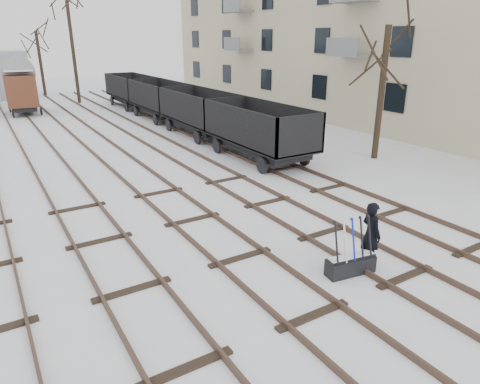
% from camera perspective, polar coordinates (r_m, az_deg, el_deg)
% --- Properties ---
extents(ground, '(120.00, 120.00, 0.00)m').
position_cam_1_polar(ground, '(11.75, 0.01, -8.87)').
color(ground, white).
rests_on(ground, ground).
extents(tracks, '(13.90, 52.00, 0.16)m').
position_cam_1_polar(tracks, '(23.75, -17.57, 5.46)').
color(tracks, black).
rests_on(tracks, ground).
extents(apartment_block, '(10.12, 45.00, 16.10)m').
position_cam_1_polar(apartment_block, '(34.14, 18.02, 23.15)').
color(apartment_block, beige).
rests_on(apartment_block, ground).
extents(ground_frame, '(1.35, 0.61, 1.49)m').
position_cam_1_polar(ground_frame, '(11.29, 14.53, -9.22)').
color(ground_frame, black).
rests_on(ground_frame, ground).
extents(worker, '(0.50, 0.69, 1.75)m').
position_cam_1_polar(worker, '(11.59, 17.04, -5.39)').
color(worker, black).
rests_on(worker, ground).
extents(freight_wagon_a, '(2.58, 6.45, 2.63)m').
position_cam_1_polar(freight_wagon_a, '(20.87, 2.48, 7.09)').
color(freight_wagon_a, black).
rests_on(freight_wagon_a, ground).
extents(freight_wagon_b, '(2.58, 6.45, 2.63)m').
position_cam_1_polar(freight_wagon_b, '(26.31, -5.41, 9.74)').
color(freight_wagon_b, black).
rests_on(freight_wagon_b, ground).
extents(freight_wagon_c, '(2.58, 6.45, 2.63)m').
position_cam_1_polar(freight_wagon_c, '(32.11, -10.60, 11.36)').
color(freight_wagon_c, black).
rests_on(freight_wagon_c, ground).
extents(freight_wagon_d, '(2.58, 6.45, 2.63)m').
position_cam_1_polar(freight_wagon_d, '(38.10, -14.20, 12.42)').
color(freight_wagon_d, black).
rests_on(freight_wagon_d, ground).
extents(box_van_wagon, '(2.71, 4.57, 3.34)m').
position_cam_1_polar(box_van_wagon, '(37.48, -27.12, 12.21)').
color(box_van_wagon, black).
rests_on(box_van_wagon, ground).
extents(tree_near, '(0.30, 0.30, 6.18)m').
position_cam_1_polar(tree_near, '(21.72, 18.29, 12.22)').
color(tree_near, black).
rests_on(tree_near, ground).
extents(tree_far_left, '(0.30, 0.30, 6.18)m').
position_cam_1_polar(tree_far_left, '(48.86, -25.04, 15.24)').
color(tree_far_left, black).
rests_on(tree_far_left, ground).
extents(tree_far_right, '(0.30, 0.30, 8.53)m').
position_cam_1_polar(tree_far_right, '(41.84, -21.33, 16.83)').
color(tree_far_right, black).
rests_on(tree_far_right, ground).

